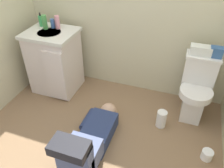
{
  "coord_description": "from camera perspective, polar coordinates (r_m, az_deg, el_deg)",
  "views": [
    {
      "loc": [
        0.71,
        -1.59,
        1.93
      ],
      "look_at": [
        0.04,
        0.32,
        0.45
      ],
      "focal_mm": 36.82,
      "sensor_mm": 36.0,
      "label": 1
    }
  ],
  "objects": [
    {
      "name": "soap_dispenser",
      "position": [
        3.07,
        -17.23,
        14.8
      ],
      "size": [
        0.06,
        0.06,
        0.17
      ],
      "color": "#3EA158",
      "rests_on": "vanity_cabinet"
    },
    {
      "name": "bottle_pink",
      "position": [
        2.93,
        -13.42,
        14.69
      ],
      "size": [
        0.06,
        0.06,
        0.16
      ],
      "primitive_type": "cylinder",
      "color": "pink",
      "rests_on": "vanity_cabinet"
    },
    {
      "name": "tissue_box",
      "position": [
        2.59,
        21.21,
        7.82
      ],
      "size": [
        0.22,
        0.11,
        0.1
      ],
      "primitive_type": "cube",
      "color": "silver",
      "rests_on": "toilet"
    },
    {
      "name": "ground_plane",
      "position": [
        2.61,
        -3.17,
        -12.13
      ],
      "size": [
        3.06,
        2.9,
        0.04
      ],
      "primitive_type": "cube",
      "color": "#826446"
    },
    {
      "name": "faucet",
      "position": [
        2.99,
        -13.86,
        14.42
      ],
      "size": [
        0.02,
        0.02,
        0.1
      ],
      "primitive_type": "cylinder",
      "color": "silver",
      "rests_on": "vanity_cabinet"
    },
    {
      "name": "bottle_blue",
      "position": [
        2.97,
        -14.55,
        14.33
      ],
      "size": [
        0.05,
        0.05,
        0.11
      ],
      "primitive_type": "cylinder",
      "color": "#466DAF",
      "rests_on": "vanity_cabinet"
    },
    {
      "name": "toiletry_bag",
      "position": [
        2.6,
        24.49,
        7.22
      ],
      "size": [
        0.12,
        0.09,
        0.11
      ],
      "primitive_type": "cube",
      "color": "#33598C",
      "rests_on": "toilet"
    },
    {
      "name": "paper_towel_roll",
      "position": [
        2.65,
        12.16,
        -8.46
      ],
      "size": [
        0.11,
        0.11,
        0.2
      ],
      "primitive_type": "cylinder",
      "color": "white",
      "rests_on": "ground_plane"
    },
    {
      "name": "toilet_paper_roll",
      "position": [
        2.52,
        22.52,
        -15.93
      ],
      "size": [
        0.11,
        0.11,
        0.1
      ],
      "primitive_type": "cylinder",
      "color": "white",
      "rests_on": "ground_plane"
    },
    {
      "name": "vanity_cabinet",
      "position": [
        3.07,
        -13.99,
        5.56
      ],
      "size": [
        0.6,
        0.53,
        0.82
      ],
      "color": "silver",
      "rests_on": "ground_plane"
    },
    {
      "name": "bottle_green",
      "position": [
        2.96,
        -16.4,
        14.52
      ],
      "size": [
        0.06,
        0.06,
        0.17
      ],
      "primitive_type": "cylinder",
      "color": "#4A9749",
      "rests_on": "vanity_cabinet"
    },
    {
      "name": "person_plumber",
      "position": [
        2.31,
        -5.49,
        -13.36
      ],
      "size": [
        0.39,
        1.06,
        0.52
      ],
      "color": "navy",
      "rests_on": "ground_plane"
    },
    {
      "name": "toilet",
      "position": [
        2.73,
        20.13,
        -1.17
      ],
      "size": [
        0.36,
        0.46,
        0.75
      ],
      "color": "silver",
      "rests_on": "ground_plane"
    }
  ]
}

